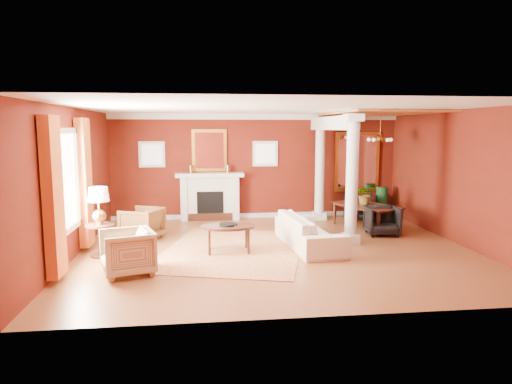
{
  "coord_description": "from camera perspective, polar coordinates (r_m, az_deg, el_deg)",
  "views": [
    {
      "loc": [
        -1.5,
        -9.14,
        2.48
      ],
      "look_at": [
        -0.37,
        0.41,
        1.15
      ],
      "focal_mm": 32.0,
      "sensor_mm": 36.0,
      "label": 1
    }
  ],
  "objects": [
    {
      "name": "header_beam",
      "position": [
        11.5,
        9.52,
        8.46
      ],
      "size": [
        0.3,
        3.2,
        0.32
      ],
      "primitive_type": "cube",
      "color": "silver",
      "rests_on": "column_front"
    },
    {
      "name": "dining_chair_far",
      "position": [
        13.04,
        12.64,
        -1.52
      ],
      "size": [
        0.96,
        0.93,
        0.79
      ],
      "primitive_type": "imported",
      "rotation": [
        0.0,
        0.0,
        2.8
      ],
      "color": "black",
      "rests_on": "ground"
    },
    {
      "name": "amber_ceiling",
      "position": [
        11.74,
        15.23,
        9.5
      ],
      "size": [
        2.3,
        3.4,
        0.04
      ],
      "primitive_type": "cube",
      "color": "#C47A39",
      "rests_on": "room_shell"
    },
    {
      "name": "potted_plant",
      "position": [
        11.75,
        13.55,
        1.15
      ],
      "size": [
        0.54,
        0.58,
        0.41
      ],
      "primitive_type": "imported",
      "rotation": [
        0.0,
        0.0,
        0.12
      ],
      "color": "#26591E",
      "rests_on": "dining_table"
    },
    {
      "name": "chandelier",
      "position": [
        11.8,
        15.25,
        6.47
      ],
      "size": [
        0.6,
        0.62,
        0.75
      ],
      "color": "#A36E33",
      "rests_on": "room_shell"
    },
    {
      "name": "flank_window_left",
      "position": [
        12.7,
        -12.88,
        4.6
      ],
      "size": [
        0.7,
        0.07,
        0.7
      ],
      "color": "silver",
      "rests_on": "room_shell"
    },
    {
      "name": "armchair_leopard",
      "position": [
        10.6,
        -14.07,
        -3.67
      ],
      "size": [
        0.99,
        1.01,
        0.8
      ],
      "primitive_type": "imported",
      "rotation": [
        0.0,
        0.0,
        -2.0
      ],
      "color": "black",
      "rests_on": "ground"
    },
    {
      "name": "coffee_book",
      "position": [
        9.16,
        -3.45,
        -3.63
      ],
      "size": [
        0.15,
        0.02,
        0.2
      ],
      "primitive_type": "imported",
      "rotation": [
        0.0,
        0.0,
        0.05
      ],
      "color": "black",
      "rests_on": "coffee_table"
    },
    {
      "name": "base_trim",
      "position": [
        12.92,
        0.04,
        -2.93
      ],
      "size": [
        8.0,
        0.08,
        0.12
      ],
      "primitive_type": "cube",
      "color": "silver",
      "rests_on": "ground"
    },
    {
      "name": "room_shell",
      "position": [
        9.28,
        2.57,
        5.01
      ],
      "size": [
        8.04,
        7.04,
        2.92
      ],
      "color": "#62140D",
      "rests_on": "ground"
    },
    {
      "name": "green_urn",
      "position": [
        13.27,
        15.42,
        -1.67
      ],
      "size": [
        0.37,
        0.37,
        0.89
      ],
      "color": "#133C19",
      "rests_on": "ground"
    },
    {
      "name": "column_front",
      "position": [
        10.03,
        11.91,
        1.67
      ],
      "size": [
        0.36,
        0.36,
        2.8
      ],
      "color": "silver",
      "rests_on": "ground"
    },
    {
      "name": "column_back",
      "position": [
        12.6,
        8.0,
        3.0
      ],
      "size": [
        0.36,
        0.36,
        2.8
      ],
      "color": "silver",
      "rests_on": "ground"
    },
    {
      "name": "coffee_table",
      "position": [
        9.24,
        -3.48,
        -4.46
      ],
      "size": [
        1.11,
        1.11,
        0.56
      ],
      "rotation": [
        0.0,
        0.0,
        0.06
      ],
      "color": "black",
      "rests_on": "ground"
    },
    {
      "name": "dining_table",
      "position": [
        11.83,
        13.8,
        -2.13
      ],
      "size": [
        1.24,
        1.79,
        0.94
      ],
      "primitive_type": "imported",
      "rotation": [
        0.0,
        0.0,
        2.0
      ],
      "color": "black",
      "rests_on": "ground"
    },
    {
      "name": "fireplace",
      "position": [
        12.6,
        -5.77,
        -0.55
      ],
      "size": [
        1.85,
        0.42,
        1.29
      ],
      "color": "silver",
      "rests_on": "ground"
    },
    {
      "name": "dining_mirror",
      "position": [
        13.37,
        12.5,
        3.7
      ],
      "size": [
        1.3,
        0.07,
        1.7
      ],
      "color": "gold",
      "rests_on": "room_shell"
    },
    {
      "name": "ground",
      "position": [
        9.59,
        2.5,
        -7.12
      ],
      "size": [
        8.0,
        8.0,
        0.0
      ],
      "primitive_type": "plane",
      "color": "brown",
      "rests_on": "ground"
    },
    {
      "name": "flank_window_right",
      "position": [
        12.75,
        1.16,
        4.81
      ],
      "size": [
        0.7,
        0.07,
        0.7
      ],
      "color": "silver",
      "rests_on": "room_shell"
    },
    {
      "name": "dining_chair_near",
      "position": [
        11.14,
        15.5,
        -3.32
      ],
      "size": [
        0.79,
        0.75,
        0.75
      ],
      "primitive_type": "imported",
      "rotation": [
        0.0,
        0.0,
        -0.11
      ],
      "color": "black",
      "rests_on": "ground"
    },
    {
      "name": "crown_trim",
      "position": [
        12.7,
        0.04,
        9.4
      ],
      "size": [
        8.0,
        0.08,
        0.16
      ],
      "primitive_type": "cube",
      "color": "silver",
      "rests_on": "room_shell"
    },
    {
      "name": "rug",
      "position": [
        9.5,
        -2.85,
        -7.22
      ],
      "size": [
        3.6,
        4.24,
        0.01
      ],
      "primitive_type": "cube",
      "rotation": [
        0.0,
        0.0,
        -0.27
      ],
      "color": "maroon",
      "rests_on": "ground"
    },
    {
      "name": "sofa",
      "position": [
        9.71,
        6.69,
        -4.24
      ],
      "size": [
        0.89,
        2.37,
        0.91
      ],
      "primitive_type": "imported",
      "rotation": [
        0.0,
        0.0,
        1.66
      ],
      "color": "white",
      "rests_on": "ground"
    },
    {
      "name": "armchair_stripe",
      "position": [
        8.17,
        -15.79,
        -6.98
      ],
      "size": [
        1.0,
        1.03,
        0.86
      ],
      "primitive_type": "imported",
      "rotation": [
        0.0,
        0.0,
        -1.26
      ],
      "color": "tan",
      "rests_on": "ground"
    },
    {
      "name": "side_table",
      "position": [
        9.35,
        -19.02,
        -2.25
      ],
      "size": [
        0.55,
        0.55,
        1.37
      ],
      "rotation": [
        0.0,
        0.0,
        0.08
      ],
      "color": "black",
      "rests_on": "ground"
    },
    {
      "name": "left_window",
      "position": [
        8.94,
        -22.24,
        0.49
      ],
      "size": [
        0.21,
        2.55,
        2.6
      ],
      "color": "white",
      "rests_on": "room_shell"
    },
    {
      "name": "overmantel_mirror",
      "position": [
        12.61,
        -5.86,
        5.19
      ],
      "size": [
        0.95,
        0.07,
        1.15
      ],
      "color": "gold",
      "rests_on": "fireplace"
    }
  ]
}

